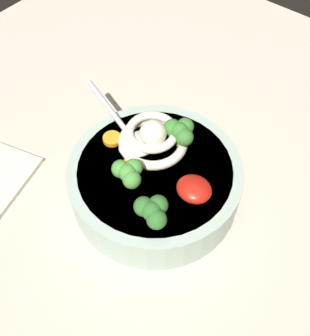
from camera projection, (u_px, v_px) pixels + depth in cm
name	position (u px, v px, depth cm)	size (l,w,h in cm)	color
table_slab	(152.00, 174.00, 64.63)	(101.12, 101.12, 3.78)	#BCB29E
soup_bowl	(155.00, 181.00, 57.65)	(23.67, 23.67, 6.17)	#9EB2A3
noodle_pile	(153.00, 137.00, 56.72)	(10.58, 10.37, 4.25)	beige
soup_spoon	(134.00, 137.00, 57.44)	(17.33, 9.05, 1.60)	#B7B7BC
chili_sauce_dollop	(194.00, 189.00, 52.00)	(4.61, 4.15, 2.08)	#B2190F
broccoli_floret_beside_noodles	(152.00, 211.00, 48.59)	(4.76, 4.09, 3.76)	#7A9E60
broccoli_floret_front	(128.00, 172.00, 52.01)	(4.60, 3.96, 3.63)	#7A9E60
broccoli_floret_beside_chili	(180.00, 131.00, 56.03)	(4.78, 4.12, 3.78)	#7A9E60
carrot_slice_center	(112.00, 139.00, 57.87)	(2.58, 2.58, 0.68)	orange
carrot_slice_extra_a	(132.00, 164.00, 55.25)	(2.42, 2.42, 0.61)	orange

